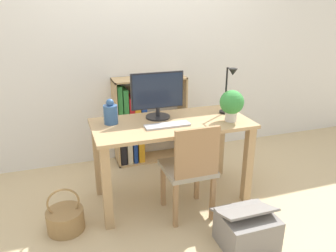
% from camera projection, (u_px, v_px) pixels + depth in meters
% --- Properties ---
extents(ground_plane, '(10.00, 10.00, 0.00)m').
position_uv_depth(ground_plane, '(171.00, 196.00, 3.09)').
color(ground_plane, '#CCB284').
extents(wall_back, '(8.00, 0.05, 2.60)m').
position_uv_depth(wall_back, '(141.00, 44.00, 3.54)').
color(wall_back, silver).
rests_on(wall_back, ground_plane).
extents(desk, '(1.36, 0.65, 0.75)m').
position_uv_depth(desk, '(172.00, 137.00, 2.88)').
color(desk, tan).
rests_on(desk, ground_plane).
extents(monitor, '(0.47, 0.22, 0.41)m').
position_uv_depth(monitor, '(158.00, 94.00, 2.86)').
color(monitor, '#232326').
rests_on(monitor, desk).
extents(keyboard, '(0.38, 0.11, 0.02)m').
position_uv_depth(keyboard, '(167.00, 125.00, 2.73)').
color(keyboard, '#B2B2B7').
rests_on(keyboard, desk).
extents(vase, '(0.12, 0.12, 0.22)m').
position_uv_depth(vase, '(111.00, 113.00, 2.76)').
color(vase, '#33598C').
rests_on(vase, desk).
extents(desk_lamp, '(0.10, 0.19, 0.43)m').
position_uv_depth(desk_lamp, '(229.00, 86.00, 2.92)').
color(desk_lamp, black).
rests_on(desk_lamp, desk).
extents(potted_plant, '(0.21, 0.21, 0.27)m').
position_uv_depth(potted_plant, '(232.00, 103.00, 2.80)').
color(potted_plant, silver).
rests_on(potted_plant, desk).
extents(chair, '(0.40, 0.40, 0.85)m').
position_uv_depth(chair, '(190.00, 167.00, 2.65)').
color(chair, '#9E937F').
rests_on(chair, ground_plane).
extents(bookshelf, '(0.79, 0.28, 0.96)m').
position_uv_depth(bookshelf, '(137.00, 123.00, 3.65)').
color(bookshelf, tan).
rests_on(bookshelf, ground_plane).
extents(basket, '(0.29, 0.29, 0.37)m').
position_uv_depth(basket, '(65.00, 219.00, 2.60)').
color(basket, '#997547').
rests_on(basket, ground_plane).
extents(storage_box, '(0.40, 0.40, 0.34)m').
position_uv_depth(storage_box, '(247.00, 229.00, 2.42)').
color(storage_box, gray).
rests_on(storage_box, ground_plane).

